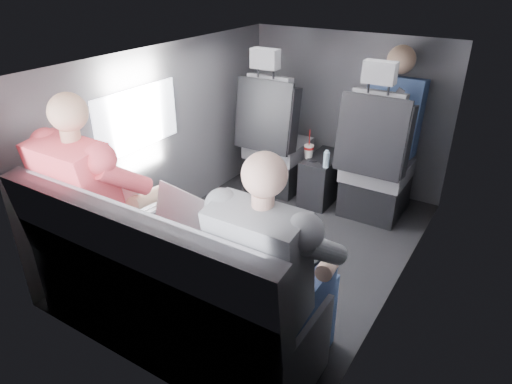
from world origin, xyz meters
The scene contains 20 objects.
floor centered at (0.00, 0.00, 0.00)m, with size 2.60×2.60×0.00m, color black.
ceiling centered at (0.00, 0.00, 1.35)m, with size 2.60×2.60×0.00m, color #B2B2AD.
panel_left centered at (-0.90, 0.00, 0.68)m, with size 0.02×2.60×1.35m, color #56565B.
panel_right centered at (0.90, 0.00, 0.68)m, with size 0.02×2.60×1.35m, color #56565B.
panel_front centered at (0.00, 1.30, 0.68)m, with size 1.80×0.02×1.35m, color #56565B.
panel_back centered at (0.00, -1.30, 0.68)m, with size 1.80×0.02×1.35m, color #56565B.
side_window centered at (-0.88, -0.30, 0.90)m, with size 0.02×0.75×0.42m, color white.
seatbelt centered at (0.45, 0.67, 0.80)m, with size 0.05×0.01×0.65m, color black.
front_seat_left centered at (-0.45, 0.84, 0.40)m, with size 0.52×0.58×1.26m.
front_seat_right centered at (0.45, 0.84, 0.40)m, with size 0.52×0.58×1.26m.
center_console centered at (0.00, 0.88, 0.20)m, with size 0.24×0.48×0.41m.
rear_bench centered at (0.00, -1.06, 0.31)m, with size 1.60×0.57×0.92m.
soda_cup centered at (-0.10, 0.79, 0.46)m, with size 0.08×0.08×0.25m.
water_bottle centered at (0.10, 0.69, 0.47)m, with size 0.05×0.05×0.14m.
laptop_white centered at (-0.47, -0.78, 0.64)m, with size 0.39×0.37×0.26m.
laptop_silver centered at (0.00, -0.81, 0.64)m, with size 0.40×0.38×0.26m.
laptop_black centered at (0.55, -0.75, 0.63)m, with size 0.32×0.29×0.21m.
passenger_rear_left centered at (-0.53, -0.97, 0.66)m, with size 0.55×0.66×1.30m.
passenger_rear_right centered at (0.59, -0.97, 0.63)m, with size 0.51×0.63×1.23m.
passenger_front_right centered at (0.47, 1.10, 0.76)m, with size 0.42×0.42×0.88m.
Camera 1 is at (1.38, -2.40, 1.86)m, focal length 32.00 mm.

